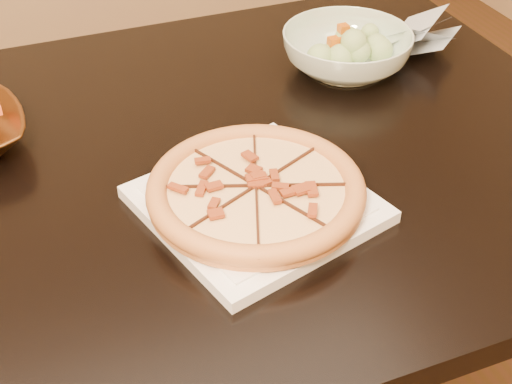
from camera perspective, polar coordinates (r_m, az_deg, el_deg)
dining_table at (r=1.12m, az=-8.72°, el=-1.98°), size 1.47×0.95×0.75m
plate at (r=0.97m, az=-0.00°, el=-0.91°), size 0.34×0.34×0.02m
pizza at (r=0.95m, az=-0.00°, el=0.19°), size 0.29×0.29×0.03m
salad_bowl at (r=1.30m, az=7.26°, el=11.10°), size 0.24×0.24×0.07m
salad at (r=1.27m, az=7.36°, el=13.22°), size 0.08×0.11×0.04m
cling_film at (r=1.39m, az=12.02°, el=11.97°), size 0.14×0.12×0.05m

